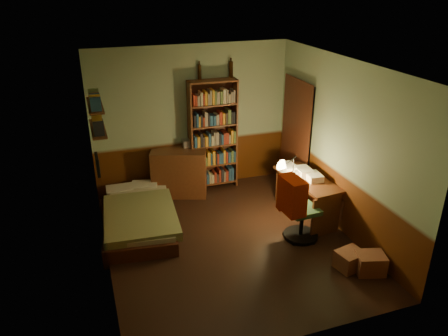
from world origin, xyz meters
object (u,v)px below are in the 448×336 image
object	(u,v)px
dresser	(179,172)
desk_lamp	(294,160)
bed	(138,210)
cardboard_box_a	(370,263)
bookshelf	(213,136)
mini_stereo	(189,143)
office_chair	(303,204)
cardboard_box_b	(350,260)
desk	(306,197)

from	to	relation	value
dresser	desk_lamp	xyz separation A→B (m)	(1.51, -1.39, 0.59)
bed	cardboard_box_a	distance (m)	3.49
bed	bookshelf	xyz separation A→B (m)	(1.53, 0.95, 0.72)
bookshelf	mini_stereo	bearing A→B (deg)	175.78
bookshelf	desk_lamp	distance (m)	1.70
desk_lamp	mini_stereo	bearing A→B (deg)	145.45
bed	cardboard_box_a	size ratio (longest dim) A/B	5.18
dresser	mini_stereo	xyz separation A→B (m)	(0.23, 0.12, 0.49)
dresser	office_chair	world-z (taller)	office_chair
bed	bookshelf	world-z (taller)	bookshelf
office_chair	cardboard_box_b	size ratio (longest dim) A/B	3.16
desk_lamp	dresser	bearing A→B (deg)	152.74
dresser	cardboard_box_a	distance (m)	3.57
dresser	cardboard_box_b	size ratio (longest dim) A/B	2.67
desk_lamp	cardboard_box_b	bearing A→B (deg)	-68.71
cardboard_box_b	bed	bearing A→B (deg)	141.51
cardboard_box_a	cardboard_box_b	size ratio (longest dim) A/B	1.03
mini_stereo	office_chair	xyz separation A→B (m)	(1.15, -2.11, -0.35)
cardboard_box_b	mini_stereo	bearing A→B (deg)	115.40
cardboard_box_a	mini_stereo	bearing A→B (deg)	117.11
office_chair	cardboard_box_a	xyz separation A→B (m)	(0.47, -1.05, -0.42)
desk	office_chair	distance (m)	0.72
desk	bed	bearing A→B (deg)	162.49
bookshelf	desk_lamp	world-z (taller)	bookshelf
desk_lamp	office_chair	bearing A→B (deg)	-85.81
office_chair	desk_lamp	bearing A→B (deg)	75.03
bed	office_chair	xyz separation A→B (m)	(2.25, -1.12, 0.28)
bed	bookshelf	distance (m)	1.94
mini_stereo	cardboard_box_b	world-z (taller)	mini_stereo
bed	cardboard_box_b	world-z (taller)	bed
mini_stereo	bookshelf	xyz separation A→B (m)	(0.43, -0.04, 0.09)
mini_stereo	cardboard_box_a	size ratio (longest dim) A/B	0.65
desk	cardboard_box_b	bearing A→B (deg)	-99.88
desk_lamp	desk	bearing A→B (deg)	10.44
mini_stereo	bookshelf	distance (m)	0.44
office_chair	mini_stereo	bearing A→B (deg)	115.03
bed	desk	world-z (taller)	desk
bed	cardboard_box_a	world-z (taller)	bed
dresser	bookshelf	bearing A→B (deg)	25.76
mini_stereo	cardboard_box_b	distance (m)	3.41
cardboard_box_a	cardboard_box_b	xyz separation A→B (m)	(-0.20, 0.17, -0.01)
desk_lamp	cardboard_box_a	xyz separation A→B (m)	(0.35, -1.64, -0.87)
bookshelf	desk	xyz separation A→B (m)	(1.10, -1.50, -0.66)
mini_stereo	desk	distance (m)	2.25
cardboard_box_a	bookshelf	bearing A→B (deg)	110.88
mini_stereo	desk	size ratio (longest dim) A/B	0.19
mini_stereo	dresser	bearing A→B (deg)	-148.91
bed	desk	xyz separation A→B (m)	(2.63, -0.55, 0.06)
dresser	cardboard_box_a	size ratio (longest dim) A/B	2.58
desk	cardboard_box_b	world-z (taller)	desk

